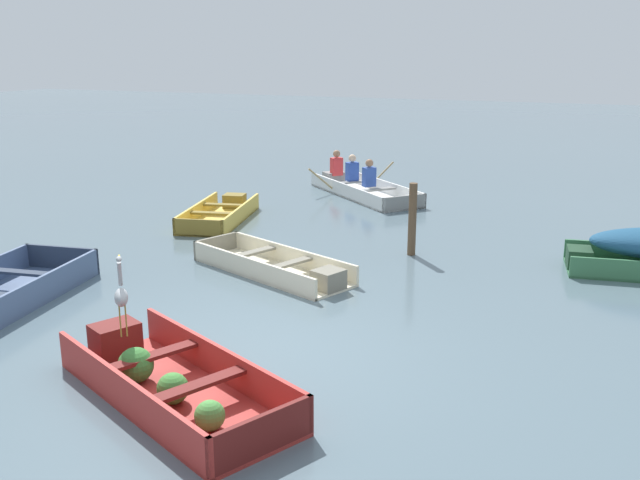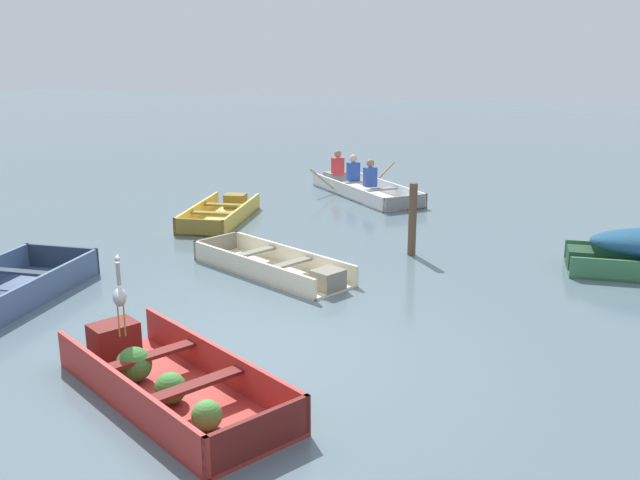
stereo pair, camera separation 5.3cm
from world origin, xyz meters
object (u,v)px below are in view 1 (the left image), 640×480
rowboat_white_with_crew (360,186)px  dinghy_red_foreground (166,380)px  skiff_yellow_outer_moored (221,214)px  heron_on_dinghy (121,294)px  mooring_post (412,219)px  skiff_cream_mid_moored (277,267)px

rowboat_white_with_crew → dinghy_red_foreground: bearing=-81.5°
skiff_yellow_outer_moored → heron_on_dinghy: size_ratio=3.18×
skiff_yellow_outer_moored → heron_on_dinghy: heron_on_dinghy is taller
heron_on_dinghy → mooring_post: size_ratio=0.69×
rowboat_white_with_crew → mooring_post: mooring_post is taller
dinghy_red_foreground → skiff_cream_mid_moored: dinghy_red_foreground is taller
rowboat_white_with_crew → heron_on_dinghy: 9.98m
heron_on_dinghy → mooring_post: heron_on_dinghy is taller
mooring_post → rowboat_white_with_crew: bearing=119.1°
dinghy_red_foreground → rowboat_white_with_crew: rowboat_white_with_crew is taller
skiff_cream_mid_moored → rowboat_white_with_crew: bearing=97.7°
dinghy_red_foreground → skiff_yellow_outer_moored: bearing=115.8°
skiff_yellow_outer_moored → rowboat_white_with_crew: 3.89m
skiff_cream_mid_moored → skiff_yellow_outer_moored: 3.80m
heron_on_dinghy → dinghy_red_foreground: bearing=-22.3°
skiff_yellow_outer_moored → heron_on_dinghy: bearing=-68.4°
skiff_cream_mid_moored → skiff_yellow_outer_moored: skiff_yellow_outer_moored is taller
skiff_yellow_outer_moored → rowboat_white_with_crew: bearing=63.5°
skiff_cream_mid_moored → skiff_yellow_outer_moored: (-2.58, 2.78, 0.01)m
skiff_yellow_outer_moored → rowboat_white_with_crew: (1.73, 3.48, 0.08)m
dinghy_red_foreground → heron_on_dinghy: 1.04m
mooring_post → skiff_cream_mid_moored: bearing=-131.8°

